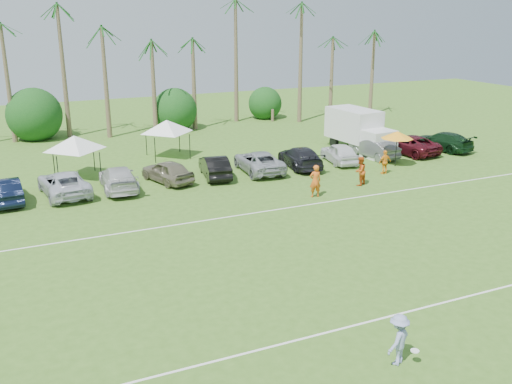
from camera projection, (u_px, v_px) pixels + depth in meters
name	position (u px, v px, depth m)	size (l,w,h in m)	color
ground	(344.00, 369.00, 17.34)	(120.00, 120.00, 0.00)	#3D681F
field_lines	(242.00, 267.00, 24.29)	(80.00, 12.10, 0.01)	white
palm_tree_4	(53.00, 49.00, 46.54)	(2.40, 2.40, 8.90)	brown
palm_tree_5	(102.00, 37.00, 47.84)	(2.40, 2.40, 9.90)	brown
palm_tree_6	(148.00, 26.00, 49.15)	(2.40, 2.40, 10.90)	brown
palm_tree_7	(192.00, 16.00, 50.46)	(2.40, 2.40, 11.90)	brown
palm_tree_8	(244.00, 44.00, 53.20)	(2.40, 2.40, 8.90)	brown
palm_tree_9	(292.00, 34.00, 54.90)	(2.40, 2.40, 9.90)	brown
palm_tree_10	(337.00, 24.00, 56.60)	(2.40, 2.40, 10.90)	brown
palm_tree_11	(371.00, 15.00, 57.91)	(2.40, 2.40, 11.90)	brown
bush_tree_1	(35.00, 118.00, 48.34)	(4.00, 4.00, 4.00)	brown
bush_tree_2	(172.00, 108.00, 53.04)	(4.00, 4.00, 4.00)	brown
bush_tree_3	(268.00, 102.00, 56.96)	(4.00, 4.00, 4.00)	brown
sideline_player_a	(315.00, 181.00, 33.20)	(0.71, 0.46, 1.94)	orange
sideline_player_b	(360.00, 171.00, 35.47)	(0.89, 0.69, 1.83)	#CD5016
sideline_player_c	(385.00, 162.00, 38.02)	(0.94, 0.39, 1.61)	orange
box_truck	(360.00, 129.00, 44.10)	(2.82, 6.33, 3.17)	silver
canopy_tent_left	(74.00, 136.00, 36.52)	(4.04, 4.04, 3.28)	black
canopy_tent_right	(167.00, 120.00, 41.85)	(4.03, 4.03, 3.27)	black
market_umbrella	(397.00, 135.00, 39.48)	(2.25, 2.25, 2.50)	black
frisbee_player	(398.00, 340.00, 17.38)	(1.24, 1.03, 1.67)	#8A95C3
parked_car_1	(6.00, 190.00, 32.32)	(1.51, 4.34, 1.43)	black
parked_car_2	(64.00, 183.00, 33.62)	(2.37, 5.14, 1.43)	silver
parked_car_3	(118.00, 178.00, 34.65)	(2.00, 4.93, 1.43)	silver
parked_car_4	(167.00, 171.00, 36.18)	(1.69, 4.20, 1.43)	#777159
parked_car_5	(215.00, 166.00, 37.30)	(1.51, 4.34, 1.43)	black
parked_car_6	(259.00, 162.00, 38.54)	(2.37, 5.14, 1.43)	#A1A5A9
parked_car_7	(300.00, 157.00, 39.71)	(2.00, 4.93, 1.43)	black
parked_car_8	(340.00, 153.00, 40.89)	(1.69, 4.20, 1.43)	white
parked_car_9	(374.00, 148.00, 42.37)	(1.51, 4.34, 1.43)	slate
parked_car_10	(408.00, 144.00, 43.57)	(2.37, 5.14, 1.43)	#501019
parked_car_11	(442.00, 141.00, 44.65)	(2.00, 4.93, 1.43)	black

